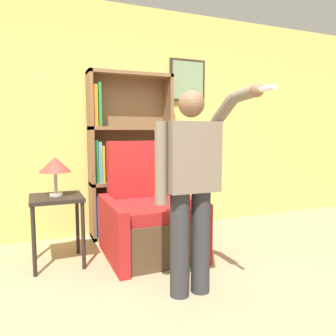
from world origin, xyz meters
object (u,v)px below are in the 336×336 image
armchair (149,220)px  person_standing (191,182)px  side_table (57,208)px  bookcase (125,158)px  table_lamp (55,166)px

armchair → person_standing: bearing=-89.4°
armchair → side_table: bearing=176.8°
bookcase → person_standing: bookcase is taller
armchair → table_lamp: size_ratio=3.17×
bookcase → side_table: size_ratio=2.95×
bookcase → table_lamp: 1.07m
bookcase → armchair: size_ratio=1.68×
bookcase → person_standing: size_ratio=1.25×
armchair → side_table: armchair is taller
side_table → armchair: bearing=-3.2°
bookcase → armchair: (0.06, -0.71, -0.59)m
armchair → table_lamp: bearing=176.8°
bookcase → person_standing: (0.07, -1.68, -0.06)m
armchair → bookcase: bearing=94.8°
side_table → table_lamp: bearing=-63.4°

